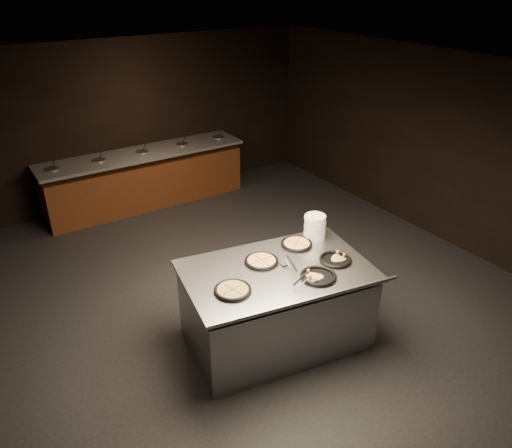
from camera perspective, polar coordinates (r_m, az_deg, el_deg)
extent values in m
cube|color=black|center=(6.75, -0.67, -8.47)|extent=(7.00, 8.00, 0.01)
cube|color=black|center=(5.57, -0.83, 16.56)|extent=(7.00, 8.00, 0.01)
cube|color=black|center=(9.45, -14.11, 11.26)|extent=(7.00, 0.01, 2.90)
cube|color=black|center=(8.30, 20.39, 8.15)|extent=(0.01, 8.00, 2.90)
cube|color=#5A2C15|center=(9.39, -12.49, 4.71)|extent=(3.60, 0.75, 0.85)
cube|color=slate|center=(9.20, -12.83, 7.85)|extent=(3.70, 0.83, 0.05)
cube|color=#32190B|center=(9.54, -12.26, 2.57)|extent=(3.60, 0.69, 0.08)
cylinder|color=#A8AAAF|center=(8.83, -22.23, 5.67)|extent=(0.22, 0.22, 0.08)
cylinder|color=#44732E|center=(8.82, -22.26, 5.82)|extent=(0.19, 0.19, 0.02)
cylinder|color=black|center=(8.78, -22.14, 6.34)|extent=(0.04, 0.10, 0.19)
cylinder|color=#A8AAAF|center=(8.98, -17.45, 6.82)|extent=(0.22, 0.22, 0.08)
cylinder|color=#44732E|center=(8.98, -17.47, 6.97)|extent=(0.19, 0.19, 0.02)
cylinder|color=black|center=(8.94, -17.32, 7.49)|extent=(0.04, 0.10, 0.19)
cylinder|color=#A8AAAF|center=(9.20, -12.84, 7.88)|extent=(0.22, 0.22, 0.08)
cylinder|color=#44732E|center=(9.19, -12.85, 8.03)|extent=(0.19, 0.19, 0.02)
cylinder|color=black|center=(9.16, -12.69, 8.54)|extent=(0.04, 0.10, 0.19)
cylinder|color=#A8AAAF|center=(9.47, -8.44, 8.84)|extent=(0.22, 0.22, 0.08)
cylinder|color=#44732E|center=(9.47, -8.46, 8.99)|extent=(0.19, 0.19, 0.02)
cylinder|color=black|center=(9.43, -8.27, 9.48)|extent=(0.04, 0.10, 0.19)
cylinder|color=#A8AAAF|center=(9.80, -4.30, 9.70)|extent=(0.22, 0.22, 0.08)
cylinder|color=#44732E|center=(9.79, -4.31, 9.84)|extent=(0.19, 0.19, 0.02)
cylinder|color=black|center=(9.76, -4.11, 10.31)|extent=(0.04, 0.10, 0.19)
cube|color=#A8AAAF|center=(5.83, 2.28, -9.67)|extent=(2.15, 1.52, 0.89)
cube|color=#A8AAAF|center=(5.53, 2.38, -5.35)|extent=(2.24, 1.61, 0.04)
cylinder|color=#A8AAAF|center=(5.11, 6.57, -8.60)|extent=(2.03, 0.39, 0.04)
cylinder|color=white|center=(6.11, 6.73, -0.31)|extent=(0.26, 0.26, 0.29)
cylinder|color=black|center=(5.16, -2.68, -7.67)|extent=(0.37, 0.37, 0.01)
torus|color=black|center=(5.15, -2.68, -7.53)|extent=(0.39, 0.39, 0.04)
torus|color=#B07A2D|center=(5.15, -2.68, -7.51)|extent=(0.33, 0.33, 0.03)
cylinder|color=tan|center=(5.15, -2.68, -7.53)|extent=(0.29, 0.29, 0.02)
cube|color=black|center=(5.15, -2.69, -7.45)|extent=(0.07, 0.28, 0.00)
cube|color=black|center=(5.15, -2.69, -7.45)|extent=(0.28, 0.07, 0.00)
cylinder|color=black|center=(5.63, 0.63, -4.36)|extent=(0.36, 0.36, 0.01)
torus|color=black|center=(5.62, 0.63, -4.22)|extent=(0.39, 0.39, 0.04)
torus|color=#B07A2D|center=(5.62, 0.63, -4.20)|extent=(0.32, 0.32, 0.03)
cylinder|color=#F6DA59|center=(5.62, 0.63, -4.22)|extent=(0.28, 0.28, 0.02)
cube|color=black|center=(5.61, 0.63, -4.14)|extent=(0.02, 0.28, 0.00)
cube|color=black|center=(5.61, 0.63, -4.14)|extent=(0.28, 0.02, 0.00)
cylinder|color=black|center=(5.98, 4.67, -2.37)|extent=(0.35, 0.35, 0.01)
torus|color=black|center=(5.97, 4.67, -2.24)|extent=(0.38, 0.38, 0.04)
torus|color=#B07A2D|center=(5.97, 4.68, -2.22)|extent=(0.32, 0.32, 0.03)
cylinder|color=#F6DA59|center=(5.97, 4.67, -2.24)|extent=(0.27, 0.27, 0.02)
cube|color=black|center=(5.97, 4.68, -2.17)|extent=(0.17, 0.22, 0.00)
cube|color=black|center=(5.97, 4.68, -2.17)|extent=(0.22, 0.17, 0.00)
cylinder|color=black|center=(5.41, 7.14, -6.03)|extent=(0.37, 0.37, 0.01)
torus|color=black|center=(5.40, 7.15, -5.89)|extent=(0.39, 0.39, 0.04)
cylinder|color=black|center=(5.73, 9.05, -4.13)|extent=(0.34, 0.34, 0.01)
torus|color=black|center=(5.72, 9.06, -4.00)|extent=(0.36, 0.36, 0.04)
cube|color=#A8AAAF|center=(5.60, 3.21, -4.41)|extent=(0.10, 0.12, 0.00)
cylinder|color=black|center=(5.44, 4.14, -4.49)|extent=(0.03, 0.21, 0.13)
cylinder|color=#A8AAAF|center=(5.52, 3.67, -4.55)|extent=(0.02, 0.11, 0.08)
cube|color=#A8AAAF|center=(5.33, 6.40, -6.36)|extent=(0.11, 0.09, 0.00)
cylinder|color=black|center=(5.20, 5.11, -6.22)|extent=(0.20, 0.03, 0.12)
cylinder|color=#A8AAAF|center=(5.27, 5.76, -6.39)|extent=(0.10, 0.01, 0.08)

